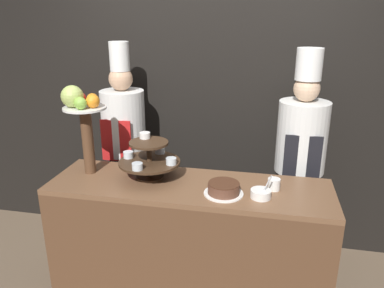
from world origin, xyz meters
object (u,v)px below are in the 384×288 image
object	(u,v)px
tiered_stand	(149,158)
chef_left	(125,143)
chef_center_left	(300,156)
cake_round	(224,189)
cup_white	(274,184)
serving_bowl_near	(261,194)
fruit_pedestal	(82,112)

from	to	relation	value
tiered_stand	chef_left	distance (m)	0.67
tiered_stand	chef_center_left	xyz separation A→B (m)	(1.03, 0.53, -0.10)
cake_round	chef_center_left	size ratio (longest dim) A/B	0.14
cup_white	chef_center_left	xyz separation A→B (m)	(0.20, 0.55, 0.00)
cake_round	serving_bowl_near	world-z (taller)	serving_bowl_near
cake_round	serving_bowl_near	distance (m)	0.23
fruit_pedestal	serving_bowl_near	size ratio (longest dim) A/B	4.08
cup_white	chef_left	world-z (taller)	chef_left
chef_center_left	cup_white	bearing A→B (deg)	-109.68
cake_round	cup_white	world-z (taller)	cake_round
fruit_pedestal	cup_white	bearing A→B (deg)	-0.73
fruit_pedestal	chef_left	size ratio (longest dim) A/B	0.34
fruit_pedestal	chef_left	world-z (taller)	chef_left
serving_bowl_near	cup_white	bearing A→B (deg)	59.34
cake_round	serving_bowl_near	size ratio (longest dim) A/B	1.62
cake_round	cup_white	distance (m)	0.33
tiered_stand	serving_bowl_near	distance (m)	0.78
cake_round	fruit_pedestal	bearing A→B (deg)	171.62
serving_bowl_near	chef_center_left	distance (m)	0.73
cup_white	chef_left	bearing A→B (deg)	155.90
cup_white	chef_left	xyz separation A→B (m)	(-1.23, 0.55, 0.01)
serving_bowl_near	cake_round	bearing A→B (deg)	179.56
fruit_pedestal	serving_bowl_near	xyz separation A→B (m)	(1.22, -0.15, -0.42)
fruit_pedestal	cup_white	world-z (taller)	fruit_pedestal
fruit_pedestal	tiered_stand	bearing A→B (deg)	0.00
cake_round	cup_white	size ratio (longest dim) A/B	3.12
tiered_stand	cup_white	size ratio (longest dim) A/B	5.25
serving_bowl_near	chef_center_left	world-z (taller)	chef_center_left
tiered_stand	fruit_pedestal	distance (m)	0.55
tiered_stand	cake_round	xyz separation A→B (m)	(0.53, -0.15, -0.11)
fruit_pedestal	cake_round	xyz separation A→B (m)	(0.99, -0.15, -0.41)
cup_white	chef_center_left	bearing A→B (deg)	70.32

